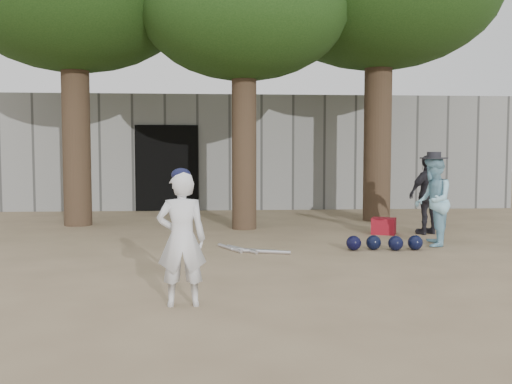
{
  "coord_description": "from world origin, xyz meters",
  "views": [
    {
      "loc": [
        0.02,
        -6.95,
        1.51
      ],
      "look_at": [
        0.6,
        1.0,
        0.95
      ],
      "focal_mm": 40.0,
      "sensor_mm": 36.0,
      "label": 1
    }
  ],
  "objects": [
    {
      "name": "ground",
      "position": [
        0.0,
        0.0,
        0.0
      ],
      "size": [
        70.0,
        70.0,
        0.0
      ],
      "primitive_type": "plane",
      "color": "#937C5E",
      "rests_on": "ground"
    },
    {
      "name": "bat_pile",
      "position": [
        0.52,
        1.6,
        0.03
      ],
      "size": [
        1.08,
        0.83,
        0.06
      ],
      "color": "silver",
      "rests_on": "ground"
    },
    {
      "name": "spectator_blue",
      "position": [
        3.52,
        1.92,
        0.72
      ],
      "size": [
        0.74,
        0.84,
        1.44
      ],
      "primitive_type": "imported",
      "rotation": [
        0.0,
        0.0,
        4.4
      ],
      "color": "#92CBE2",
      "rests_on": "ground"
    },
    {
      "name": "red_bag",
      "position": [
        3.12,
        3.27,
        0.15
      ],
      "size": [
        0.51,
        0.46,
        0.3
      ],
      "primitive_type": "cube",
      "rotation": [
        0.0,
        0.0,
        -0.42
      ],
      "color": "maroon",
      "rests_on": "ground"
    },
    {
      "name": "boy_player",
      "position": [
        -0.3,
        -1.4,
        0.66
      ],
      "size": [
        0.5,
        0.34,
        1.32
      ],
      "primitive_type": "imported",
      "rotation": [
        0.0,
        0.0,
        3.2
      ],
      "color": "silver",
      "rests_on": "ground"
    },
    {
      "name": "spectator_dark",
      "position": [
        3.94,
        3.23,
        0.73
      ],
      "size": [
        0.92,
        0.63,
        1.46
      ],
      "primitive_type": "imported",
      "rotation": [
        0.0,
        0.0,
        3.5
      ],
      "color": "black",
      "rests_on": "ground"
    },
    {
      "name": "helmet_row",
      "position": [
        2.63,
        1.57,
        0.12
      ],
      "size": [
        1.19,
        0.32,
        0.23
      ],
      "color": "black",
      "rests_on": "ground"
    },
    {
      "name": "back_building",
      "position": [
        -0.0,
        10.33,
        1.5
      ],
      "size": [
        16.0,
        5.24,
        3.0
      ],
      "color": "gray",
      "rests_on": "ground"
    }
  ]
}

